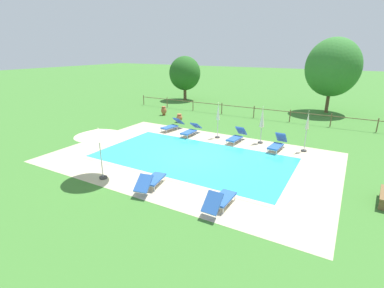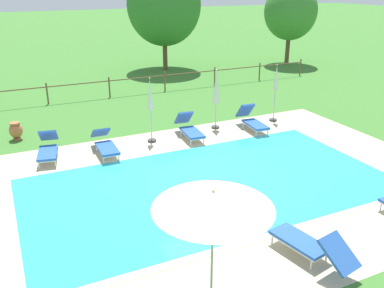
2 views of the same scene
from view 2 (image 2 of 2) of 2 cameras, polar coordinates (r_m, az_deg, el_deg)
ground_plane at (r=12.41m, az=2.48°, el=-5.57°), size 160.00×160.00×0.00m
pool_deck_paving at (r=12.41m, az=2.48°, el=-5.56°), size 15.10×10.10×0.01m
swimming_pool_water at (r=12.41m, az=2.48°, el=-5.55°), size 10.68×5.68×0.01m
pool_coping_rim at (r=12.41m, az=2.48°, el=-5.54°), size 11.16×6.16×0.01m
sun_lounger_north_near_steps at (r=14.73m, az=-11.79°, el=0.02°), size 0.66×2.04×0.81m
sun_lounger_north_mid at (r=15.89m, az=-0.34°, el=2.16°), size 0.77×1.97×0.93m
sun_lounger_north_far at (r=16.94m, az=8.25°, el=3.20°), size 0.76×1.93×0.97m
sun_lounger_north_end at (r=9.52m, az=15.84°, el=-13.09°), size 0.97×2.08×0.83m
sun_lounger_south_near_corner at (r=14.86m, az=-19.11°, el=-0.51°), size 0.96×2.06×0.86m
patio_umbrella_open_foreground at (r=7.00m, az=2.90°, el=-7.76°), size 2.09×2.09×2.45m
patio_umbrella_closed_row_mid_west at (r=16.64m, az=3.32°, el=7.37°), size 0.32×0.32×2.41m
patio_umbrella_closed_row_centre at (r=17.88m, az=11.37°, el=7.93°), size 0.32×0.32×2.45m
patio_umbrella_closed_row_east at (r=15.21m, az=-5.71°, el=5.91°), size 0.32×0.32×2.43m
terracotta_urn_near_fence at (r=17.04m, az=-22.94°, el=1.72°), size 0.49×0.49×0.69m
perimeter_fence at (r=21.97m, az=-11.26°, el=8.05°), size 24.60×0.08×1.05m
tree_far_west at (r=28.31m, az=-3.86°, el=18.45°), size 4.77×4.77×6.77m
tree_west_mid at (r=31.00m, az=13.34°, el=17.24°), size 3.63×3.63×5.61m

